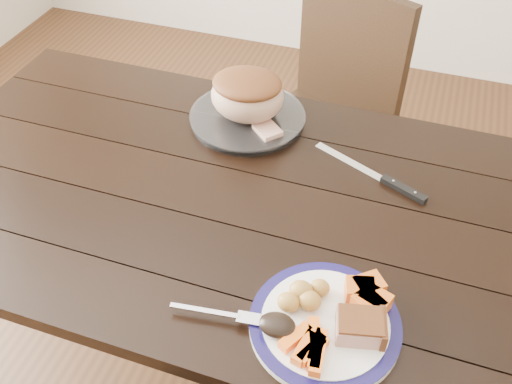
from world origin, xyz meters
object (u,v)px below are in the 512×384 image
(chair_far, at_px, (327,109))
(carving_knife, at_px, (389,182))
(fork, at_px, (222,314))
(dining_table, at_px, (228,221))
(serving_platter, at_px, (248,119))
(pork_slice, at_px, (360,327))
(roast_joint, at_px, (247,96))
(dinner_plate, at_px, (325,325))

(chair_far, bearing_deg, carving_knife, 139.90)
(fork, bearing_deg, dining_table, 102.06)
(serving_platter, bearing_deg, chair_far, 72.54)
(chair_far, distance_m, serving_platter, 0.52)
(pork_slice, bearing_deg, roast_joint, 126.06)
(dinner_plate, bearing_deg, carving_knife, 83.20)
(serving_platter, relative_size, fork, 1.72)
(dinner_plate, distance_m, pork_slice, 0.07)
(chair_far, relative_size, pork_slice, 10.74)
(chair_far, xyz_separation_m, serving_platter, (-0.14, -0.44, 0.23))
(pork_slice, relative_size, roast_joint, 0.44)
(dining_table, distance_m, chair_far, 0.75)
(dining_table, distance_m, serving_platter, 0.31)
(serving_platter, relative_size, pork_slice, 3.55)
(dinner_plate, bearing_deg, fork, -165.81)
(dinner_plate, height_order, carving_knife, dinner_plate)
(fork, relative_size, carving_knife, 0.59)
(chair_far, height_order, fork, chair_far)
(pork_slice, distance_m, fork, 0.26)
(serving_platter, bearing_deg, dinner_plate, -58.11)
(serving_platter, distance_m, roast_joint, 0.07)
(dining_table, xyz_separation_m, chair_far, (0.09, 0.73, -0.13))
(dinner_plate, distance_m, serving_platter, 0.67)
(pork_slice, bearing_deg, fork, -170.46)
(chair_far, xyz_separation_m, fork, (0.03, -1.06, 0.25))
(dining_table, xyz_separation_m, carving_knife, (0.36, 0.16, 0.10))
(dining_table, distance_m, carving_knife, 0.41)
(carving_knife, bearing_deg, pork_slice, -64.50)
(chair_far, height_order, pork_slice, chair_far)
(fork, xyz_separation_m, carving_knife, (0.24, 0.49, -0.01))
(serving_platter, xyz_separation_m, fork, (0.17, -0.62, 0.01))
(chair_far, bearing_deg, dining_table, 107.49)
(fork, bearing_deg, chair_far, 84.17)
(chair_far, distance_m, fork, 1.09)
(dining_table, relative_size, pork_slice, 18.53)
(carving_knife, bearing_deg, serving_platter, -173.52)
(chair_far, xyz_separation_m, pork_slice, (0.28, -1.02, 0.27))
(chair_far, relative_size, serving_platter, 3.03)
(dinner_plate, bearing_deg, pork_slice, -4.76)
(dinner_plate, relative_size, carving_knife, 0.96)
(dining_table, bearing_deg, serving_platter, 99.63)
(dining_table, relative_size, chair_far, 1.72)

